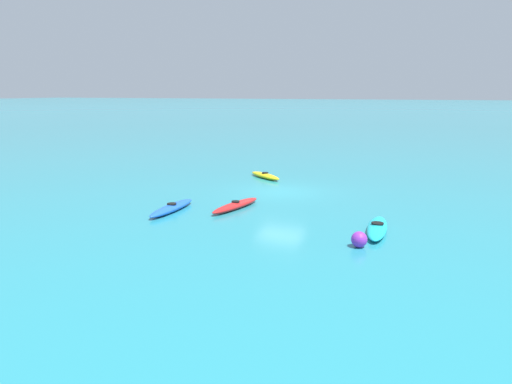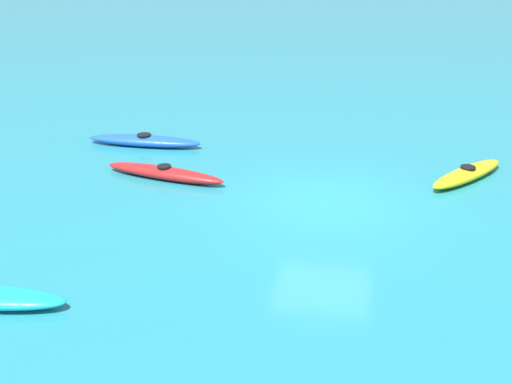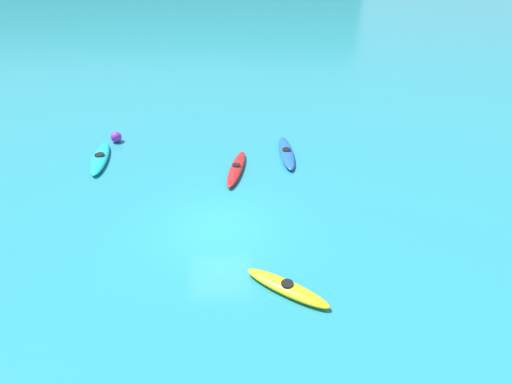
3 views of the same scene
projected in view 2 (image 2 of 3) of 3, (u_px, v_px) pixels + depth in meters
ground_plane at (326, 202)px, 16.20m from camera, size 600.00×600.00×0.00m
kayak_blue at (144, 141)px, 20.14m from camera, size 0.71×3.55×0.37m
kayak_red at (165, 173)px, 17.61m from camera, size 1.25×3.52×0.37m
kayak_yellow at (467, 174)px, 17.54m from camera, size 2.78×2.34×0.37m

